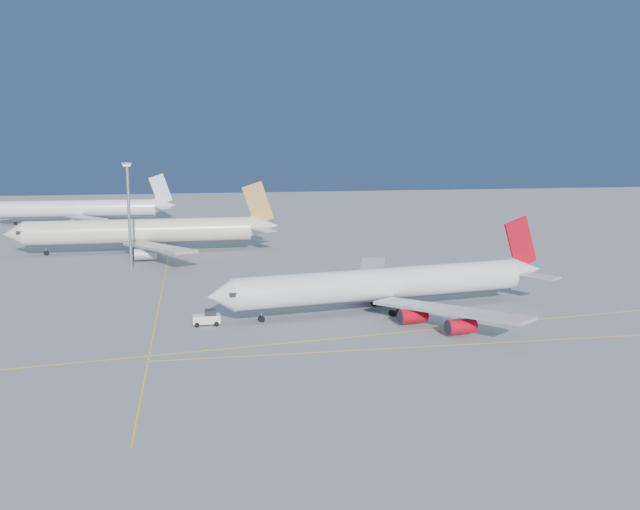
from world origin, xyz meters
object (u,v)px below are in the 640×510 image
at_px(airliner_etihad, 146,231).
at_px(airliner_third, 83,209).
at_px(airliner_virgin, 389,284).
at_px(light_mast, 129,207).
at_px(pushback_tug, 207,318).

bearing_deg(airliner_etihad, airliner_third, 110.59).
bearing_deg(airliner_virgin, light_mast, 125.46).
xyz_separation_m(airliner_virgin, pushback_tug, (-29.86, -3.93, -3.39)).
distance_m(airliner_etihad, airliner_third, 66.44).
bearing_deg(airliner_virgin, pushback_tug, 177.93).
bearing_deg(airliner_third, pushback_tug, -73.64).
distance_m(airliner_third, pushback_tug, 138.21).
bearing_deg(pushback_tug, light_mast, 106.31).
distance_m(airliner_virgin, airliner_etihad, 79.83).
bearing_deg(airliner_virgin, airliner_etihad, 113.23).
bearing_deg(airliner_third, light_mast, -74.65).
bearing_deg(airliner_etihad, airliner_virgin, -57.58).
xyz_separation_m(airliner_virgin, airliner_third, (-67.00, 129.15, 0.38)).
xyz_separation_m(airliner_etihad, pushback_tug, (13.37, -71.03, -4.17)).
xyz_separation_m(airliner_etihad, airliner_third, (-23.76, 62.04, -0.40)).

